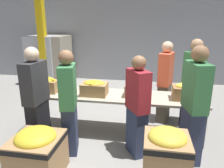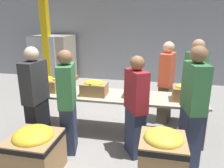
{
  "view_description": "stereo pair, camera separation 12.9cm",
  "coord_description": "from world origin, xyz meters",
  "views": [
    {
      "loc": [
        0.63,
        -3.75,
        2.1
      ],
      "look_at": [
        -0.04,
        0.06,
        0.95
      ],
      "focal_mm": 35.0,
      "sensor_mm": 36.0,
      "label": 1
    },
    {
      "loc": [
        0.75,
        -3.73,
        2.1
      ],
      "look_at": [
        -0.04,
        0.06,
        0.95
      ],
      "focal_mm": 35.0,
      "sensor_mm": 36.0,
      "label": 2
    }
  ],
  "objects": [
    {
      "name": "donation_bin_0",
      "position": [
        -0.82,
        -1.38,
        0.37
      ],
      "size": [
        0.65,
        0.65,
        0.7
      ],
      "color": "tan",
      "rests_on": "ground_plane"
    },
    {
      "name": "volunteer_3",
      "position": [
        0.47,
        -0.63,
        0.8
      ],
      "size": [
        0.41,
        0.48,
        1.6
      ],
      "rotation": [
        0.0,
        0.0,
        2.12
      ],
      "color": "#2D3856",
      "rests_on": "ground_plane"
    },
    {
      "name": "support_pillar",
      "position": [
        -2.64,
        2.56,
        2.0
      ],
      "size": [
        0.21,
        0.21,
        4.0
      ],
      "color": "yellow",
      "rests_on": "ground_plane"
    },
    {
      "name": "ground_plane",
      "position": [
        0.0,
        0.0,
        0.0
      ],
      "size": [
        30.0,
        30.0,
        0.0
      ],
      "primitive_type": "plane",
      "color": "gray"
    },
    {
      "name": "volunteer_0",
      "position": [
        1.49,
        0.62,
        0.87
      ],
      "size": [
        0.48,
        0.51,
        1.75
      ],
      "rotation": [
        0.0,
        0.0,
        -2.27
      ],
      "color": "black",
      "rests_on": "ground_plane"
    },
    {
      "name": "banana_box_3",
      "position": [
        1.27,
        -0.02,
        0.91
      ],
      "size": [
        0.45,
        0.31,
        0.29
      ],
      "color": "olive",
      "rests_on": "sorting_table"
    },
    {
      "name": "volunteer_2",
      "position": [
        -0.58,
        -0.74,
        0.83
      ],
      "size": [
        0.32,
        0.49,
        1.67
      ],
      "rotation": [
        0.0,
        0.0,
        1.81
      ],
      "color": "#2D3856",
      "rests_on": "ground_plane"
    },
    {
      "name": "banana_box_0",
      "position": [
        -1.26,
        -0.06,
        0.9
      ],
      "size": [
        0.39,
        0.28,
        0.3
      ],
      "color": "#A37A4C",
      "rests_on": "sorting_table"
    },
    {
      "name": "banana_box_2",
      "position": [
        0.42,
        -0.02,
        0.91
      ],
      "size": [
        0.41,
        0.29,
        0.3
      ],
      "color": "#A37A4C",
      "rests_on": "sorting_table"
    },
    {
      "name": "volunteer_5",
      "position": [
        -1.15,
        -0.7,
        0.84
      ],
      "size": [
        0.26,
        0.47,
        1.7
      ],
      "rotation": [
        0.0,
        0.0,
        1.49
      ],
      "color": "black",
      "rests_on": "ground_plane"
    },
    {
      "name": "sorting_table",
      "position": [
        0.0,
        0.0,
        0.72
      ],
      "size": [
        3.26,
        0.74,
        0.76
      ],
      "color": "#B2A893",
      "rests_on": "ground_plane"
    },
    {
      "name": "donation_bin_1",
      "position": [
        0.88,
        -1.38,
        0.45
      ],
      "size": [
        0.54,
        0.54,
        0.86
      ],
      "color": "tan",
      "rests_on": "ground_plane"
    },
    {
      "name": "volunteer_4",
      "position": [
        0.96,
        0.71,
        0.84
      ],
      "size": [
        0.35,
        0.5,
        1.68
      ],
      "rotation": [
        0.0,
        0.0,
        -1.86
      ],
      "color": "#6B604C",
      "rests_on": "ground_plane"
    },
    {
      "name": "pallet_stack_0",
      "position": [
        -2.83,
        2.94,
        0.78
      ],
      "size": [
        1.0,
        1.0,
        1.58
      ],
      "color": "olive",
      "rests_on": "ground_plane"
    },
    {
      "name": "banana_box_1",
      "position": [
        -0.34,
        -0.07,
        0.9
      ],
      "size": [
        0.46,
        0.34,
        0.29
      ],
      "color": "#A37A4C",
      "rests_on": "sorting_table"
    },
    {
      "name": "wall_back",
      "position": [
        0.0,
        3.76,
        2.0
      ],
      "size": [
        16.0,
        0.08,
        4.0
      ],
      "color": "#9399A3",
      "rests_on": "ground_plane"
    },
    {
      "name": "volunteer_1",
      "position": [
        1.29,
        -0.66,
        0.88
      ],
      "size": [
        0.33,
        0.51,
        1.77
      ],
      "rotation": [
        0.0,
        0.0,
        1.78
      ],
      "color": "#2D3856",
      "rests_on": "ground_plane"
    },
    {
      "name": "pallet_stack_1",
      "position": [
        -2.6,
        3.07,
        0.78
      ],
      "size": [
        1.13,
        1.13,
        1.58
      ],
      "color": "olive",
      "rests_on": "ground_plane"
    }
  ]
}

